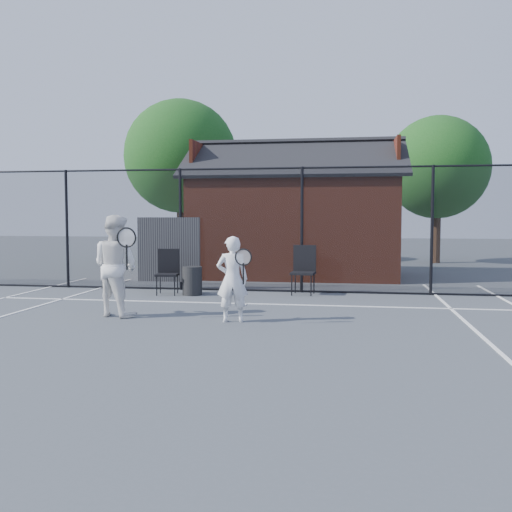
# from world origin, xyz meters

# --- Properties ---
(ground) EXTENTS (80.00, 80.00, 0.00)m
(ground) POSITION_xyz_m (0.00, 0.00, 0.00)
(ground) COLOR #4A5155
(ground) RESTS_ON ground
(court_lines) EXTENTS (11.02, 18.00, 0.01)m
(court_lines) POSITION_xyz_m (0.00, -1.32, 0.01)
(court_lines) COLOR white
(court_lines) RESTS_ON ground
(fence) EXTENTS (22.04, 3.00, 3.00)m
(fence) POSITION_xyz_m (-0.30, 5.00, 1.45)
(fence) COLOR black
(fence) RESTS_ON ground
(clubhouse) EXTENTS (6.50, 4.36, 4.19)m
(clubhouse) POSITION_xyz_m (0.50, 9.00, 1.61)
(clubhouse) COLOR maroon
(clubhouse) RESTS_ON ground
(tree_left) EXTENTS (4.48, 4.48, 6.44)m
(tree_left) POSITION_xyz_m (-4.50, 13.50, 4.19)
(tree_left) COLOR #321D14
(tree_left) RESTS_ON ground
(tree_right) EXTENTS (3.97, 3.97, 5.70)m
(tree_right) POSITION_xyz_m (5.50, 14.50, 3.71)
(tree_right) COLOR #321D14
(tree_right) RESTS_ON ground
(player_front) EXTENTS (0.69, 0.54, 1.49)m
(player_front) POSITION_xyz_m (0.12, 0.98, 0.75)
(player_front) COLOR white
(player_front) RESTS_ON ground
(player_back) EXTENTS (1.09, 0.96, 1.85)m
(player_back) POSITION_xyz_m (-2.11, 1.24, 0.93)
(player_back) COLOR white
(player_back) RESTS_ON ground
(chair_left) EXTENTS (0.56, 0.58, 1.04)m
(chair_left) POSITION_xyz_m (-2.06, 4.10, 0.52)
(chair_left) COLOR black
(chair_left) RESTS_ON ground
(chair_right) EXTENTS (0.59, 0.61, 1.12)m
(chair_right) POSITION_xyz_m (1.07, 4.60, 0.56)
(chair_right) COLOR black
(chair_right) RESTS_ON ground
(waste_bin) EXTENTS (0.46, 0.46, 0.66)m
(waste_bin) POSITION_xyz_m (-1.47, 4.14, 0.33)
(waste_bin) COLOR black
(waste_bin) RESTS_ON ground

